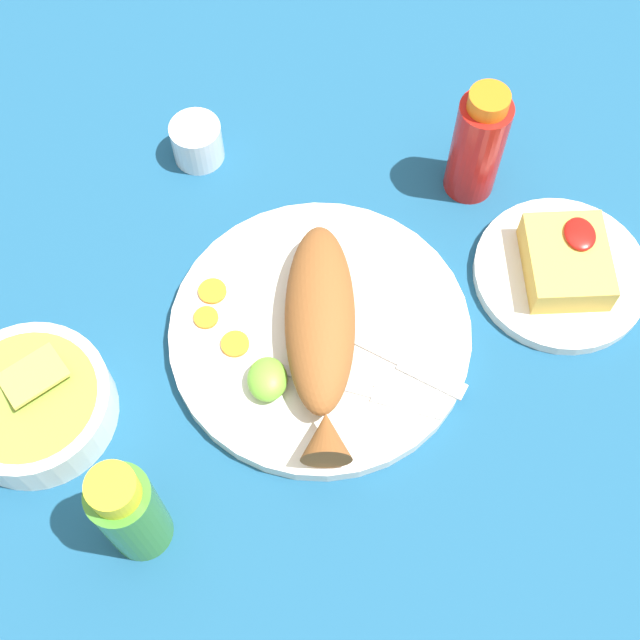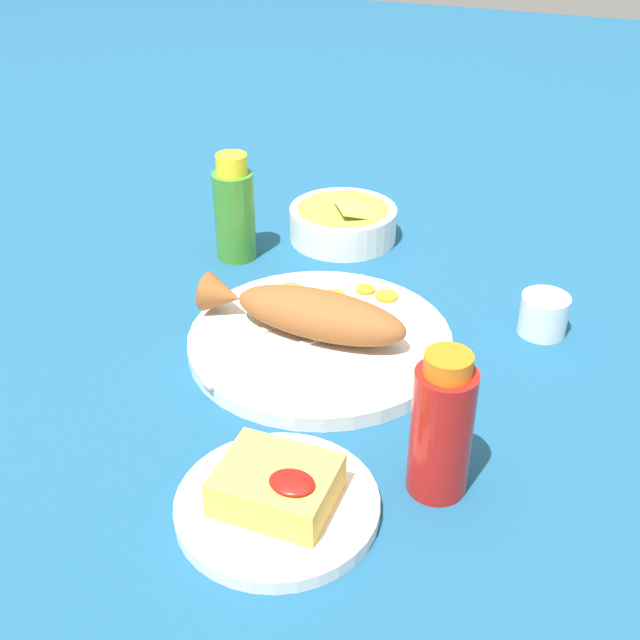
# 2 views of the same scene
# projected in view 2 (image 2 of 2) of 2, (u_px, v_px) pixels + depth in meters

# --- Properties ---
(ground_plane) EXTENTS (4.00, 4.00, 0.00)m
(ground_plane) POSITION_uv_depth(u_px,v_px,m) (320.00, 347.00, 0.94)
(ground_plane) COLOR navy
(main_plate) EXTENTS (0.31, 0.31, 0.02)m
(main_plate) POSITION_uv_depth(u_px,v_px,m) (320.00, 341.00, 0.93)
(main_plate) COLOR silver
(main_plate) RESTS_ON ground_plane
(fried_fish) EXTENTS (0.25, 0.08, 0.05)m
(fried_fish) POSITION_uv_depth(u_px,v_px,m) (308.00, 312.00, 0.92)
(fried_fish) COLOR brown
(fried_fish) RESTS_ON main_plate
(fork_near) EXTENTS (0.11, 0.16, 0.00)m
(fork_near) POSITION_uv_depth(u_px,v_px,m) (268.00, 359.00, 0.88)
(fork_near) COLOR silver
(fork_near) RESTS_ON main_plate
(fork_far) EXTENTS (0.07, 0.18, 0.00)m
(fork_far) POSITION_uv_depth(u_px,v_px,m) (251.00, 339.00, 0.92)
(fork_far) COLOR silver
(fork_far) RESTS_ON main_plate
(carrot_slice_near) EXTENTS (0.02, 0.02, 0.00)m
(carrot_slice_near) POSITION_uv_depth(u_px,v_px,m) (365.00, 289.00, 1.01)
(carrot_slice_near) COLOR orange
(carrot_slice_near) RESTS_ON main_plate
(carrot_slice_mid) EXTENTS (0.03, 0.03, 0.00)m
(carrot_slice_mid) POSITION_uv_depth(u_px,v_px,m) (387.00, 296.00, 1.00)
(carrot_slice_mid) COLOR orange
(carrot_slice_mid) RESTS_ON main_plate
(carrot_slice_far) EXTENTS (0.03, 0.03, 0.00)m
(carrot_slice_far) POSITION_uv_depth(u_px,v_px,m) (334.00, 296.00, 1.00)
(carrot_slice_far) COLOR orange
(carrot_slice_far) RESTS_ON main_plate
(lime_wedge_main) EXTENTS (0.05, 0.04, 0.03)m
(lime_wedge_main) POSITION_uv_depth(u_px,v_px,m) (292.00, 294.00, 0.98)
(lime_wedge_main) COLOR #6BB233
(lime_wedge_main) RESTS_ON main_plate
(hot_sauce_bottle_red) EXTENTS (0.06, 0.06, 0.15)m
(hot_sauce_bottle_red) POSITION_uv_depth(u_px,v_px,m) (442.00, 427.00, 0.71)
(hot_sauce_bottle_red) COLOR #B21914
(hot_sauce_bottle_red) RESTS_ON ground_plane
(hot_sauce_bottle_green) EXTENTS (0.06, 0.06, 0.15)m
(hot_sauce_bottle_green) POSITION_uv_depth(u_px,v_px,m) (234.00, 211.00, 1.09)
(hot_sauce_bottle_green) COLOR #3D8428
(hot_sauce_bottle_green) RESTS_ON ground_plane
(salt_cup) EXTENTS (0.06, 0.06, 0.05)m
(salt_cup) POSITION_uv_depth(u_px,v_px,m) (543.00, 317.00, 0.95)
(salt_cup) COLOR silver
(salt_cup) RESTS_ON ground_plane
(side_plate_fries) EXTENTS (0.18, 0.18, 0.01)m
(side_plate_fries) POSITION_uv_depth(u_px,v_px,m) (277.00, 505.00, 0.71)
(side_plate_fries) COLOR silver
(side_plate_fries) RESTS_ON ground_plane
(fries_pile) EXTENTS (0.10, 0.08, 0.04)m
(fries_pile) POSITION_uv_depth(u_px,v_px,m) (277.00, 485.00, 0.70)
(fries_pile) COLOR gold
(fries_pile) RESTS_ON side_plate_fries
(guacamole_bowl) EXTENTS (0.16, 0.16, 0.06)m
(guacamole_bowl) POSITION_uv_depth(u_px,v_px,m) (343.00, 221.00, 1.16)
(guacamole_bowl) COLOR white
(guacamole_bowl) RESTS_ON ground_plane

